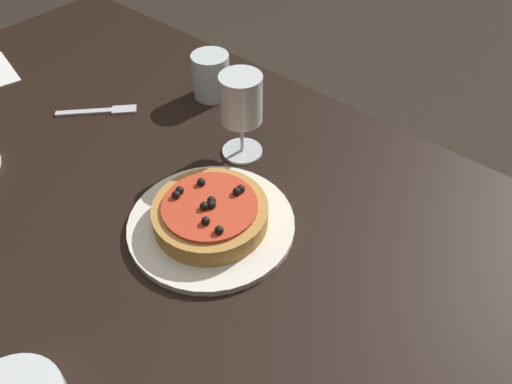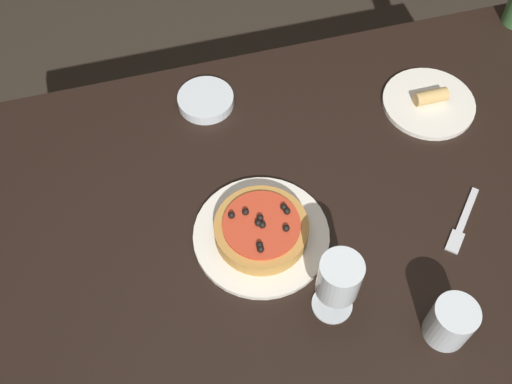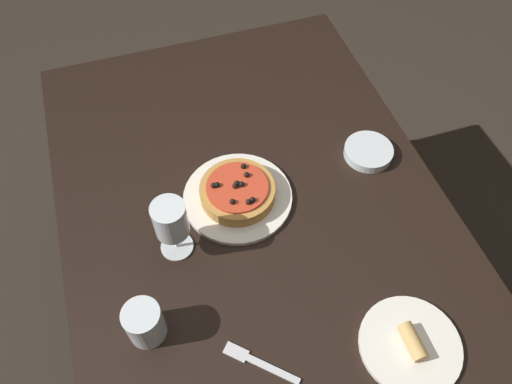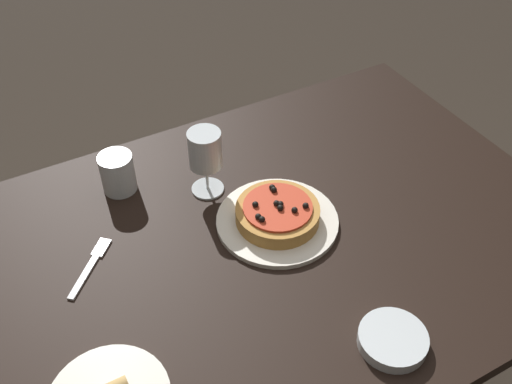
% 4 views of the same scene
% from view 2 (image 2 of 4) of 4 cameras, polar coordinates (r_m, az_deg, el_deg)
% --- Properties ---
extents(ground_plane, '(14.00, 14.00, 0.00)m').
position_cam_2_polar(ground_plane, '(1.88, 4.18, -12.71)').
color(ground_plane, '#2D261E').
extents(dining_table, '(1.55, 0.94, 0.70)m').
position_cam_2_polar(dining_table, '(1.31, 5.87, -3.21)').
color(dining_table, black).
rests_on(dining_table, ground_plane).
extents(dinner_plate, '(0.27, 0.27, 0.01)m').
position_cam_2_polar(dinner_plate, '(1.20, 0.51, -4.14)').
color(dinner_plate, white).
rests_on(dinner_plate, dining_table).
extents(pizza, '(0.19, 0.19, 0.05)m').
position_cam_2_polar(pizza, '(1.18, 0.52, -3.54)').
color(pizza, '#BC843D').
rests_on(pizza, dinner_plate).
extents(wine_glass, '(0.08, 0.08, 0.17)m').
position_cam_2_polar(wine_glass, '(1.05, 7.90, -8.26)').
color(wine_glass, silver).
rests_on(wine_glass, dining_table).
extents(water_cup, '(0.08, 0.08, 0.10)m').
position_cam_2_polar(water_cup, '(1.13, 18.05, -11.70)').
color(water_cup, silver).
rests_on(water_cup, dining_table).
extents(side_bowl, '(0.13, 0.13, 0.02)m').
position_cam_2_polar(side_bowl, '(1.40, -4.81, 8.71)').
color(side_bowl, silver).
rests_on(side_bowl, dining_table).
extents(fork, '(0.13, 0.14, 0.00)m').
position_cam_2_polar(fork, '(1.28, 19.02, -2.88)').
color(fork, silver).
rests_on(fork, dining_table).
extents(side_plate, '(0.21, 0.21, 0.04)m').
position_cam_2_polar(side_plate, '(1.45, 16.14, 8.21)').
color(side_plate, white).
rests_on(side_plate, dining_table).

